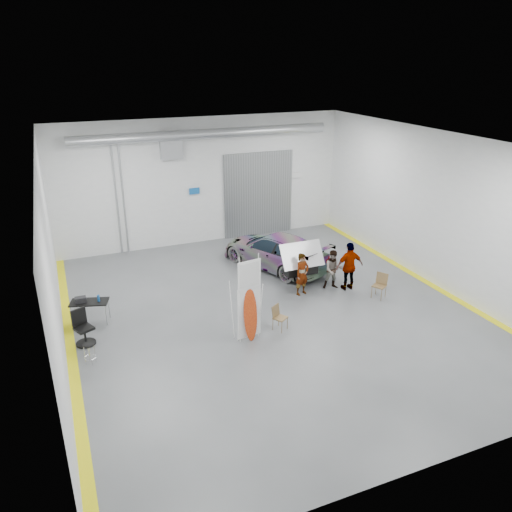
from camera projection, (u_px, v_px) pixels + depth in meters
name	position (u px, v px, depth m)	size (l,w,h in m)	color
ground	(272.00, 312.00, 17.94)	(16.00, 16.00, 0.00)	#55585C
room_shell	(254.00, 186.00, 18.40)	(14.02, 16.18, 6.01)	silver
sedan_car	(275.00, 250.00, 21.51)	(2.08, 5.11, 1.48)	white
person_a	(302.00, 274.00, 18.97)	(0.61, 0.40, 1.67)	#896A4A
person_b	(333.00, 270.00, 19.47)	(0.77, 0.59, 1.59)	teal
person_c	(349.00, 266.00, 19.33)	(1.13, 0.46, 1.95)	brown
surfboard_display	(249.00, 307.00, 15.74)	(0.83, 0.31, 2.93)	white
folding_chair_near	(280.00, 322.00, 16.69)	(0.56, 0.61, 0.86)	brown
folding_chair_far	(379.00, 290.00, 18.89)	(0.60, 0.73, 0.95)	brown
shop_stool	(90.00, 354.00, 14.81)	(0.35, 0.35, 0.68)	black
work_table	(87.00, 302.00, 16.94)	(1.39, 0.97, 1.03)	#96989E
office_chair	(84.00, 329.00, 15.80)	(0.68, 0.71, 1.16)	black
trunk_lid	(300.00, 252.00, 19.25)	(1.73, 1.05, 0.04)	silver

